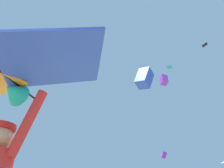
{
  "coord_description": "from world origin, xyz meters",
  "views": [
    {
      "loc": [
        2.14,
        -1.21,
        0.89
      ],
      "look_at": [
        0.26,
        1.4,
        2.97
      ],
      "focal_mm": 33.47,
      "sensor_mm": 36.0,
      "label": 1
    }
  ],
  "objects": [
    {
      "name": "distant_kite_blue_high_left",
      "position": [
        -2.85,
        9.4,
        8.81
      ],
      "size": [
        1.11,
        1.15,
        1.62
      ],
      "color": "blue"
    },
    {
      "name": "distant_kite_teal_far_center",
      "position": [
        -6.04,
        26.21,
        21.69
      ],
      "size": [
        1.13,
        1.16,
        0.42
      ],
      "color": "#19B2AD"
    },
    {
      "name": "distant_kite_purple_high_right",
      "position": [
        -11.83,
        33.09,
        9.91
      ],
      "size": [
        1.16,
        1.06,
        1.21
      ],
      "color": "purple"
    },
    {
      "name": "distant_kite_black_low_right",
      "position": [
        0.43,
        19.53,
        17.86
      ],
      "size": [
        0.89,
        0.9,
        0.31
      ],
      "color": "black"
    },
    {
      "name": "held_stunt_kite",
      "position": [
        0.29,
        -0.42,
        2.13
      ],
      "size": [
        2.02,
        1.38,
        0.43
      ],
      "color": "black"
    },
    {
      "name": "distant_kite_purple_mid_left",
      "position": [
        -5.46,
        20.75,
        15.91
      ],
      "size": [
        1.17,
        1.32,
        1.45
      ],
      "color": "purple"
    }
  ]
}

